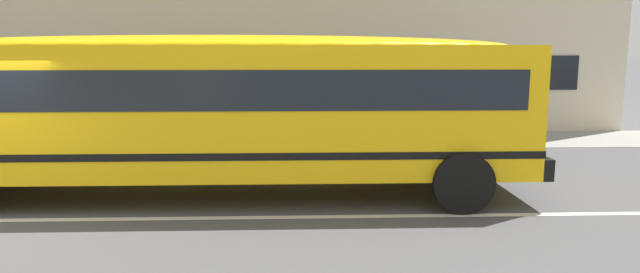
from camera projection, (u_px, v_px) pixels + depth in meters
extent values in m
cube|color=gray|center=(126.00, 141.00, 16.03)|extent=(120.00, 3.00, 0.01)
cube|color=yellow|center=(213.00, 108.00, 9.90)|extent=(11.16, 2.55, 2.23)
cube|color=black|center=(518.00, 156.00, 10.25)|extent=(0.21, 2.54, 0.37)
cube|color=black|center=(212.00, 86.00, 9.84)|extent=(10.49, 2.59, 0.65)
cube|color=black|center=(214.00, 144.00, 10.01)|extent=(11.18, 2.58, 0.12)
ellipsoid|color=yellow|center=(211.00, 45.00, 9.72)|extent=(10.72, 2.34, 0.37)
cylinder|color=red|center=(49.00, 106.00, 11.23)|extent=(0.45, 0.45, 0.03)
cylinder|color=black|center=(16.00, 156.00, 11.18)|extent=(1.02, 0.29, 1.01)
cylinder|color=black|center=(463.00, 183.00, 8.97)|extent=(1.02, 0.29, 1.01)
cylinder|color=black|center=(427.00, 154.00, 11.48)|extent=(1.02, 0.29, 1.01)
cube|color=black|center=(318.00, 73.00, 17.39)|extent=(16.80, 0.04, 1.10)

